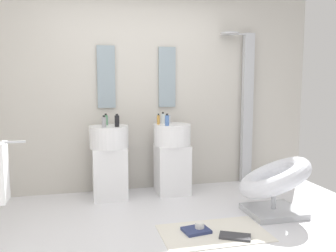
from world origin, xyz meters
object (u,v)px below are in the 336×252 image
pedestal_sink_left (109,160)px  soap_bottle_grey (104,122)px  lounge_chair (274,182)px  towel_rack (0,175)px  shower_column (246,105)px  soap_bottle_amber (158,120)px  soap_bottle_blue (167,120)px  magazine_navy (196,230)px  magazine_charcoal (235,236)px  soap_bottle_clear (163,118)px  soap_bottle_green (106,120)px  soap_bottle_black (117,121)px  coffee_mug (200,227)px  pedestal_sink_right (172,156)px

pedestal_sink_left → soap_bottle_grey: size_ratio=7.12×
lounge_chair → towel_rack: towel_rack is taller
shower_column → soap_bottle_amber: size_ratio=15.42×
soap_bottle_blue → magazine_navy: bearing=-89.5°
magazine_charcoal → soap_bottle_amber: size_ratio=2.08×
soap_bottle_clear → soap_bottle_amber: bearing=-129.1°
lounge_chair → magazine_charcoal: (-0.65, -0.46, -0.33)m
towel_rack → soap_bottle_blue: 1.96m
magazine_navy → soap_bottle_green: soap_bottle_green is taller
magazine_navy → soap_bottle_clear: soap_bottle_clear is taller
soap_bottle_blue → lounge_chair: bearing=-41.4°
soap_bottle_black → soap_bottle_green: bearing=119.8°
magazine_navy → shower_column: bearing=42.1°
pedestal_sink_left → soap_bottle_grey: bearing=-122.2°
coffee_mug → soap_bottle_grey: size_ratio=0.64×
soap_bottle_blue → soap_bottle_grey: bearing=177.1°
pedestal_sink_left → magazine_charcoal: size_ratio=3.53×
soap_bottle_clear → soap_bottle_amber: size_ratio=1.09×
lounge_chair → soap_bottle_amber: 1.55m
lounge_chair → soap_bottle_blue: soap_bottle_blue is taller
soap_bottle_blue → soap_bottle_clear: bearing=88.2°
pedestal_sink_right → pedestal_sink_left: bearing=180.0°
soap_bottle_black → pedestal_sink_left: bearing=135.0°
towel_rack → soap_bottle_black: soap_bottle_black is taller
shower_column → towel_rack: size_ratio=2.16×
shower_column → soap_bottle_clear: size_ratio=14.20×
shower_column → pedestal_sink_left: bearing=-173.4°
shower_column → soap_bottle_blue: size_ratio=14.09×
lounge_chair → soap_bottle_blue: bearing=138.6°
lounge_chair → coffee_mug: bearing=-164.8°
pedestal_sink_left → magazine_charcoal: 1.80m
magazine_navy → soap_bottle_green: (-0.72, 1.35, 0.92)m
lounge_chair → magazine_charcoal: bearing=-144.8°
pedestal_sink_left → soap_bottle_green: (-0.03, 0.11, 0.47)m
shower_column → towel_rack: bearing=-155.0°
towel_rack → soap_bottle_blue: size_ratio=6.53×
pedestal_sink_left → coffee_mug: pedestal_sink_left is taller
magazine_charcoal → soap_bottle_black: (-0.90, 1.35, 0.93)m
towel_rack → magazine_navy: (1.67, -0.11, -0.60)m
towel_rack → coffee_mug: towel_rack is taller
towel_rack → soap_bottle_black: 1.52m
soap_bottle_grey → lounge_chair: bearing=-27.4°
pedestal_sink_right → towel_rack: size_ratio=1.03×
pedestal_sink_right → towel_rack: 2.09m
towel_rack → magazine_navy: towel_rack is taller
soap_bottle_green → shower_column: bearing=3.2°
pedestal_sink_right → shower_column: (1.11, 0.22, 0.61)m
pedestal_sink_right → soap_bottle_black: bearing=-172.6°
soap_bottle_amber → soap_bottle_blue: (0.07, -0.16, 0.01)m
coffee_mug → soap_bottle_amber: soap_bottle_amber is taller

